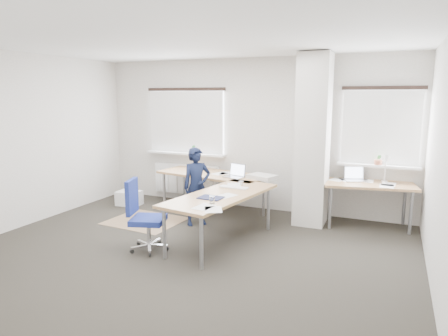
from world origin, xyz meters
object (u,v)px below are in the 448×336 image
at_px(desk_main, 219,185).
at_px(task_chair, 146,231).
at_px(desk_side, 369,186).
at_px(person, 197,187).

xyz_separation_m(desk_main, task_chair, (-0.50, -1.37, -0.41)).
height_order(desk_main, desk_side, desk_side).
height_order(task_chair, person, person).
bearing_deg(desk_side, task_chair, -149.99).
xyz_separation_m(desk_side, task_chair, (-2.74, -2.30, -0.41)).
bearing_deg(task_chair, desk_side, 23.05).
distance_m(desk_side, person, 2.79).
relative_size(desk_main, task_chair, 2.98).
distance_m(desk_main, task_chair, 1.51).
xyz_separation_m(desk_side, person, (-2.61, -1.00, -0.04)).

